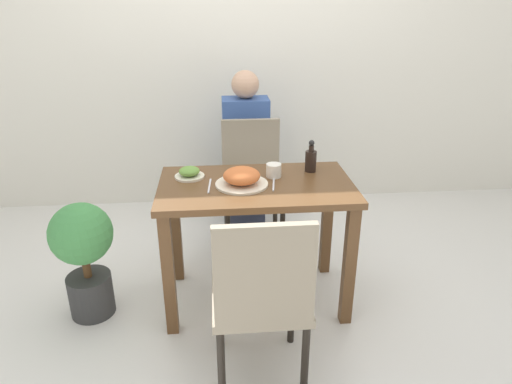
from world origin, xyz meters
TOP-DOWN VIEW (x-y plane):
  - ground_plane at (0.00, 0.00)m, footprint 16.00×16.00m
  - wall_back at (0.00, 1.47)m, footprint 8.00×0.05m
  - dining_table at (0.00, 0.00)m, footprint 1.04×0.60m
  - chair_near at (-0.04, -0.65)m, footprint 0.42×0.42m
  - chair_far at (0.03, 0.67)m, footprint 0.42×0.42m
  - food_plate at (-0.08, -0.02)m, footprint 0.28×0.28m
  - side_plate at (-0.36, 0.12)m, footprint 0.16×0.16m
  - drink_cup at (0.11, 0.09)m, footprint 0.08×0.08m
  - sauce_bottle at (0.32, 0.16)m, footprint 0.06×0.06m
  - fork_utensil at (-0.25, -0.02)m, footprint 0.02×0.19m
  - spoon_utensil at (0.09, -0.02)m, footprint 0.04×0.19m
  - potted_plant_left at (-0.93, -0.05)m, footprint 0.33×0.33m
  - person_figure at (0.02, 1.04)m, footprint 0.34×0.22m

SIDE VIEW (x-z plane):
  - ground_plane at x=0.00m, z-range 0.00..0.00m
  - potted_plant_left at x=-0.93m, z-range 0.06..0.73m
  - chair_near at x=-0.04m, z-range 0.05..0.94m
  - chair_far at x=0.03m, z-range 0.05..0.94m
  - person_figure at x=0.02m, z-range 0.00..1.17m
  - dining_table at x=0.00m, z-range 0.24..0.97m
  - fork_utensil at x=-0.25m, z-range 0.73..0.74m
  - spoon_utensil at x=0.09m, z-range 0.73..0.74m
  - side_plate at x=-0.36m, z-range 0.73..0.79m
  - drink_cup at x=0.11m, z-range 0.73..0.81m
  - food_plate at x=-0.08m, z-range 0.73..0.82m
  - sauce_bottle at x=0.32m, z-range 0.71..0.89m
  - wall_back at x=0.00m, z-range 0.00..2.60m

